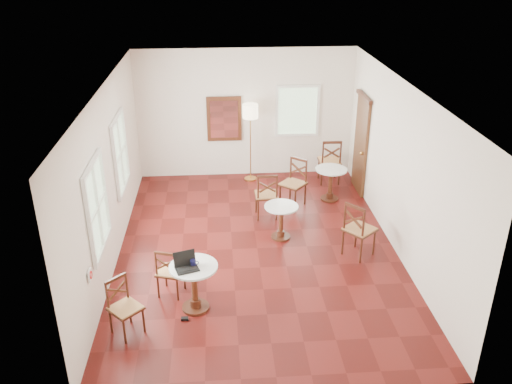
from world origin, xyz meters
TOP-DOWN VIEW (x-y plane):
  - ground at (0.00, 0.00)m, footprint 7.00×7.00m
  - room_shell at (-0.06, 0.27)m, footprint 5.02×7.02m
  - cafe_table_near at (-1.08, -1.70)m, footprint 0.73×0.73m
  - cafe_table_mid at (0.48, 0.36)m, footprint 0.64×0.64m
  - cafe_table_back at (1.73, 1.93)m, footprint 0.68×0.68m
  - chair_near_a at (-1.47, -1.29)m, footprint 0.49×0.49m
  - chair_near_b at (-2.04, -2.17)m, footprint 0.57×0.57m
  - chair_mid_a at (0.28, 1.23)m, footprint 0.47×0.47m
  - chair_mid_b at (1.76, -0.36)m, footprint 0.68×0.68m
  - chair_back_a at (1.89, 2.86)m, footprint 0.50×0.50m
  - chair_back_b at (0.90, 1.74)m, footprint 0.66×0.66m
  - floor_lamp at (0.08, 3.15)m, footprint 0.35×0.35m
  - laptop at (-1.18, -1.74)m, footprint 0.40×0.36m
  - mouse at (-1.08, -1.69)m, footprint 0.10×0.07m
  - navy_mug at (-1.07, -1.69)m, footprint 0.13×0.08m
  - water_glass at (-1.10, -1.68)m, footprint 0.05×0.05m
  - power_adapter at (-1.23, -1.97)m, footprint 0.11×0.06m

SIDE VIEW (x-z plane):
  - ground at x=0.00m, z-range 0.00..0.00m
  - power_adapter at x=-1.23m, z-range 0.00..0.04m
  - cafe_table_mid at x=0.48m, z-range 0.08..0.75m
  - chair_near_a at x=-1.47m, z-range 0.00..0.85m
  - chair_near_b at x=-2.04m, z-range 0.00..0.87m
  - cafe_table_back at x=1.73m, z-range 0.09..0.80m
  - cafe_table_near at x=-1.08m, z-range 0.09..0.86m
  - chair_mid_a at x=0.28m, z-range 0.00..0.98m
  - chair_back_b at x=0.90m, z-range 0.00..1.01m
  - chair_mid_b at x=1.76m, z-range 0.00..1.04m
  - chair_back_a at x=1.89m, z-range 0.00..1.07m
  - mouse at x=-1.08m, z-range 0.77..0.80m
  - water_glass at x=-1.10m, z-range 0.77..0.86m
  - navy_mug at x=-1.07m, z-range 0.77..0.87m
  - laptop at x=-1.18m, z-range 0.71..0.94m
  - floor_lamp at x=0.08m, z-range 0.63..2.45m
  - room_shell at x=-0.06m, z-range 0.38..3.39m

